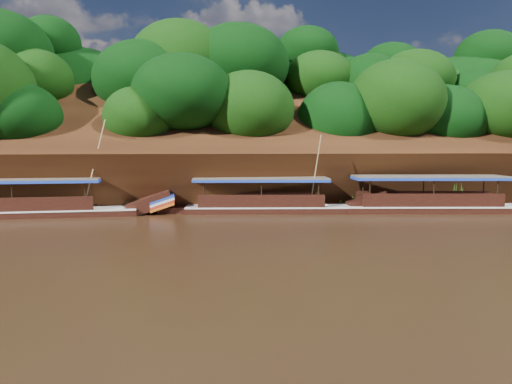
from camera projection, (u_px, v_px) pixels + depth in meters
ground at (299, 234)px, 23.83m from camera, size 160.00×160.00×0.00m
riverbank at (236, 172)px, 45.96m from camera, size 120.00×30.06×19.40m
boat_0 at (451, 204)px, 31.95m from camera, size 14.58×4.27×5.76m
boat_1 at (282, 205)px, 31.82m from camera, size 13.02×3.72×5.32m
boat_2 at (44, 208)px, 29.95m from camera, size 14.69×2.48×6.25m
reeds at (208, 198)px, 32.55m from camera, size 49.05×2.21×1.86m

